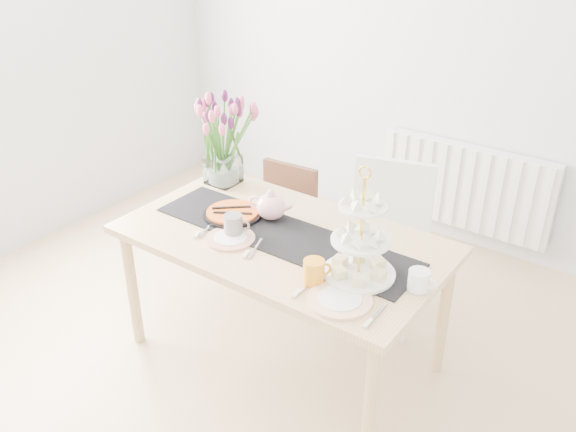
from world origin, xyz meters
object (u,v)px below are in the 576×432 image
Objects in this scene: tulip_vase at (221,128)px; mug_grey at (233,225)px; chair_brown at (282,218)px; cake_stand at (360,250)px; tart_tin at (233,214)px; dining_table at (283,249)px; cream_jug at (419,280)px; teapot at (271,207)px; plate_left at (230,238)px; radiator at (465,187)px; chair_white at (387,230)px; plate_right at (340,300)px; mug_orange at (314,272)px.

mug_grey is (0.44, -0.43, -0.28)m from tulip_vase.
chair_brown is 1.26m from cake_stand.
cake_stand is 1.57× the size of tart_tin.
cream_jug is (0.73, -0.03, 0.12)m from dining_table.
plate_left is at bearing -106.82° from teapot.
radiator is at bearing 95.38° from cake_stand.
plate_left is (0.27, -0.79, 0.32)m from chair_brown.
tart_tin is (-0.18, -0.10, -0.06)m from teapot.
chair_white is 1.10m from tulip_vase.
dining_table is 0.53m from cake_stand.
plate_right reaches higher than plate_left.
radiator is 1.70m from teapot.
mug_orange is at bearing -88.96° from radiator.
plate_right is (0.84, -0.30, -0.01)m from tart_tin.
chair_white reaches higher than plate_right.
chair_brown is at bearing 76.89° from mug_grey.
cake_stand is 0.25m from plate_right.
tulip_vase reaches higher than plate_left.
chair_white reaches higher than plate_left.
radiator is 1.81m from cream_jug.
chair_white is 0.76m from teapot.
dining_table is at bearing -43.67° from teapot.
teapot is at bearing 88.33° from mug_orange.
plate_left is at bearing -46.15° from tulip_vase.
radiator is 1.01m from chair_white.
cake_stand reaches higher than dining_table.
dining_table is 5.90× the size of plate_right.
teapot reaches higher than plate_right.
chair_white is 3.05× the size of tart_tin.
teapot is (-0.46, -1.59, 0.38)m from radiator.
radiator is at bearing 50.18° from chair_brown.
tulip_vase reaches higher than tart_tin.
plate_left is (0.14, -0.18, -0.01)m from tart_tin.
tulip_vase is at bearing -124.38° from radiator.
radiator is 1.74m from dining_table.
cake_stand is 4.27× the size of mug_orange.
plate_left is (-0.66, -0.09, -0.13)m from cake_stand.
tulip_vase is at bearing 152.71° from plate_right.
radiator is at bearing 106.95° from cream_jug.
dining_table is 0.80m from chair_brown.
chair_white is 0.97m from mug_grey.
mug_orange reaches higher than cream_jug.
tulip_vase is 5.52× the size of mug_orange.
dining_table is at bearing -124.16° from chair_white.
plate_left is 0.89× the size of plate_right.
plate_right is (-0.23, -0.27, -0.04)m from cream_jug.
chair_brown is at bearing 126.62° from dining_table.
dining_table is 2.10× the size of chair_brown.
cake_stand is at bearing -19.05° from tulip_vase.
plate_right is (0.20, -1.99, 0.31)m from radiator.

